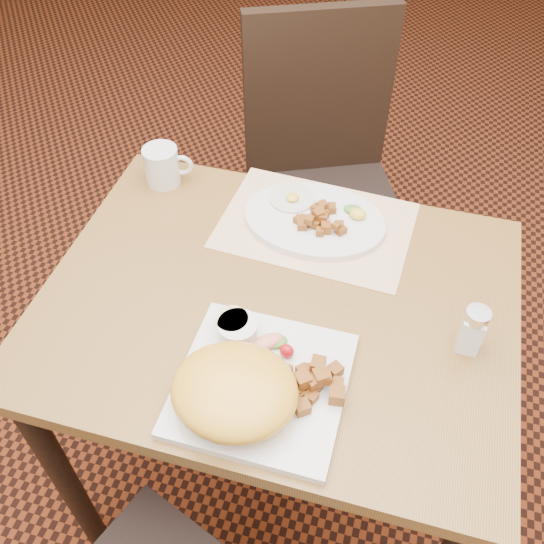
{
  "coord_description": "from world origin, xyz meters",
  "views": [
    {
      "loc": [
        0.19,
        -0.72,
        1.64
      ],
      "look_at": [
        -0.01,
        0.0,
        0.82
      ],
      "focal_mm": 40.0,
      "sensor_mm": 36.0,
      "label": 1
    }
  ],
  "objects": [
    {
      "name": "hollandaise_mound",
      "position": [
        -0.01,
        -0.24,
        0.8
      ],
      "size": [
        0.21,
        0.19,
        0.08
      ],
      "color": "yellow",
      "rests_on": "plate_square"
    },
    {
      "name": "coffee_mug",
      "position": [
        -0.34,
        0.27,
        0.79
      ],
      "size": [
        0.11,
        0.08,
        0.09
      ],
      "color": "silver",
      "rests_on": "table"
    },
    {
      "name": "home_fries_sq",
      "position": [
        0.11,
        -0.18,
        0.78
      ],
      "size": [
        0.12,
        0.11,
        0.04
      ],
      "color": "#914F17",
      "rests_on": "plate_square"
    },
    {
      "name": "fried_egg",
      "position": [
        -0.04,
        0.27,
        0.77
      ],
      "size": [
        0.1,
        0.1,
        0.02
      ],
      "color": "white",
      "rests_on": "plate_oval"
    },
    {
      "name": "table",
      "position": [
        0.0,
        0.0,
        0.64
      ],
      "size": [
        0.9,
        0.7,
        0.75
      ],
      "color": "olive",
      "rests_on": "ground"
    },
    {
      "name": "garnish_sq",
      "position": [
        0.03,
        -0.12,
        0.78
      ],
      "size": [
        0.09,
        0.06,
        0.03
      ],
      "color": "#387223",
      "rests_on": "plate_square"
    },
    {
      "name": "ramekin",
      "position": [
        -0.04,
        -0.12,
        0.79
      ],
      "size": [
        0.08,
        0.07,
        0.04
      ],
      "color": "silver",
      "rests_on": "plate_square"
    },
    {
      "name": "ground",
      "position": [
        0.0,
        0.0,
        0.0
      ],
      "size": [
        8.0,
        8.0,
        0.0
      ],
      "primitive_type": "plane",
      "color": "black",
      "rests_on": "ground"
    },
    {
      "name": "salt_shaker",
      "position": [
        0.35,
        -0.02,
        0.8
      ],
      "size": [
        0.04,
        0.04,
        0.1
      ],
      "color": "white",
      "rests_on": "table"
    },
    {
      "name": "home_fries_ov",
      "position": [
        0.04,
        0.21,
        0.78
      ],
      "size": [
        0.12,
        0.1,
        0.03
      ],
      "color": "#914F17",
      "rests_on": "plate_oval"
    },
    {
      "name": "plate_oval",
      "position": [
        0.02,
        0.22,
        0.76
      ],
      "size": [
        0.31,
        0.24,
        0.02
      ],
      "primitive_type": null,
      "rotation": [
        0.0,
        0.0,
        -0.04
      ],
      "color": "silver",
      "rests_on": "placemat"
    },
    {
      "name": "chair_far",
      "position": [
        -0.05,
        0.68,
        0.54
      ],
      "size": [
        0.56,
        0.56,
        0.97
      ],
      "rotation": [
        0.0,
        0.0,
        3.56
      ],
      "color": "black",
      "rests_on": "ground"
    },
    {
      "name": "plate_square",
      "position": [
        0.03,
        -0.19,
        0.76
      ],
      "size": [
        0.28,
        0.28,
        0.02
      ],
      "primitive_type": "cube",
      "rotation": [
        0.0,
        0.0,
        -0.0
      ],
      "color": "silver",
      "rests_on": "table"
    },
    {
      "name": "placemat",
      "position": [
        0.03,
        0.22,
        0.75
      ],
      "size": [
        0.42,
        0.3,
        0.0
      ],
      "primitive_type": "cube",
      "rotation": [
        0.0,
        0.0,
        -0.06
      ],
      "color": "white",
      "rests_on": "table"
    },
    {
      "name": "garnish_ov",
      "position": [
        0.1,
        0.26,
        0.78
      ],
      "size": [
        0.05,
        0.04,
        0.02
      ],
      "color": "#387223",
      "rests_on": "plate_oval"
    }
  ]
}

